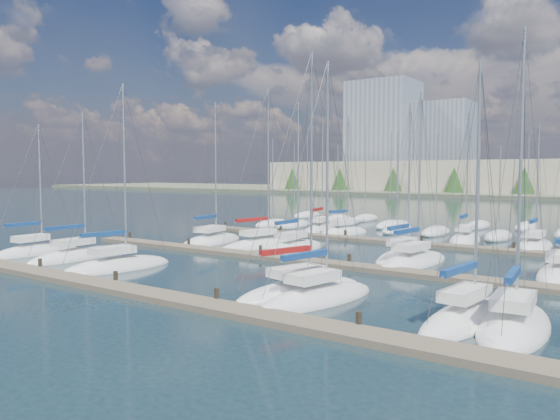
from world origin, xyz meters
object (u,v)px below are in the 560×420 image
Objects in this scene: sailboat_f at (468,317)px; sailboat_k at (404,256)px; sailboat_b at (78,256)px; sailboat_d at (301,291)px; sailboat_i at (262,245)px; sailboat_e at (318,298)px; sailboat_n at (320,229)px; sailboat_c at (118,266)px; sailboat_g at (514,325)px; sailboat_l at (414,262)px; sailboat_q at (534,247)px; sailboat_p at (465,240)px; sailboat_a at (35,252)px; sailboat_h at (212,241)px; sailboat_j at (294,248)px; sailboat_o at (344,233)px.

sailboat_k is at bearing 127.05° from sailboat_f.
sailboat_d is (20.92, -0.35, 0.01)m from sailboat_b.
sailboat_i is 1.14× the size of sailboat_e.
sailboat_e is at bearing -71.31° from sailboat_n.
sailboat_k is 0.95× the size of sailboat_c.
sailboat_l is (-9.77, 13.25, -0.01)m from sailboat_g.
sailboat_q is at bearing 39.56° from sailboat_b.
sailboat_b is 0.87× the size of sailboat_d.
sailboat_a is at bearing -140.06° from sailboat_p.
sailboat_f is (28.02, -13.60, 0.00)m from sailboat_h.
sailboat_l reaches higher than sailboat_b.
sailboat_a is 36.85m from sailboat_g.
sailboat_h is at bearing 60.15° from sailboat_a.
sailboat_b is at bearing -175.64° from sailboat_f.
sailboat_d is (-1.24, -12.96, 0.01)m from sailboat_l.
sailboat_d is at bearing -90.77° from sailboat_l.
sailboat_g reaches higher than sailboat_e.
sailboat_i is 1.28× the size of sailboat_q.
sailboat_i is (12.53, 14.14, 0.01)m from sailboat_a.
sailboat_d is at bearing -5.22° from sailboat_b.
sailboat_h is 1.13× the size of sailboat_f.
sailboat_d is (9.75, -13.64, 0.00)m from sailboat_j.
sailboat_a is 0.86× the size of sailboat_l.
sailboat_i is (-1.17, -12.94, -0.00)m from sailboat_o.
sailboat_e is (17.51, -28.95, -0.01)m from sailboat_n.
sailboat_n reaches higher than sailboat_b.
sailboat_l is at bearing 49.14° from sailboat_c.
sailboat_d reaches higher than sailboat_k.
sailboat_d reaches higher than sailboat_c.
sailboat_p reaches higher than sailboat_b.
sailboat_e is (20.53, -14.25, 0.01)m from sailboat_h.
sailboat_l is (10.99, -0.68, -0.01)m from sailboat_j.
sailboat_d is 1.73m from sailboat_e.
sailboat_k is 16.00m from sailboat_e.
sailboat_e reaches higher than sailboat_q.
sailboat_d reaches higher than sailboat_o.
sailboat_k is at bearing 27.79° from sailboat_a.
sailboat_i reaches higher than sailboat_d.
sailboat_h is 23.28m from sailboat_d.
sailboat_j is 1.11× the size of sailboat_b.
sailboat_i reaches higher than sailboat_g.
sailboat_o is 0.96× the size of sailboat_d.
sailboat_d is (-0.30, -28.24, -0.00)m from sailboat_p.
sailboat_l is (0.94, -15.28, -0.01)m from sailboat_p.
sailboat_i is 14.68m from sailboat_c.
sailboat_l is 1.09× the size of sailboat_b.
sailboat_e is (1.25, -29.02, -0.00)m from sailboat_p.
sailboat_g reaches higher than sailboat_k.
sailboat_k is 16.57m from sailboat_o.
sailboat_o is 30.78m from sailboat_e.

